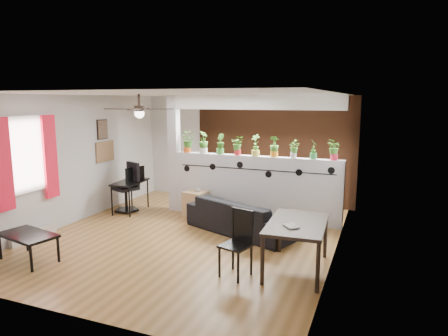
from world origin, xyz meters
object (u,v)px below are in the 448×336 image
(potted_plant_6, at_px, (294,148))
(potted_plant_7, at_px, (314,149))
(potted_plant_3, at_px, (238,145))
(computer_desk, at_px, (130,184))
(potted_plant_0, at_px, (187,141))
(potted_plant_1, at_px, (203,142))
(cup, at_px, (198,190))
(folding_chair, at_px, (239,237))
(ceiling_fan, at_px, (139,110))
(dining_table, at_px, (297,227))
(office_chair, at_px, (128,191))
(potted_plant_2, at_px, (220,143))
(potted_plant_5, at_px, (274,146))
(sofa, at_px, (242,216))
(coffee_table, at_px, (28,237))
(cube_shelf, at_px, (196,204))
(potted_plant_8, at_px, (334,149))
(potted_plant_4, at_px, (256,144))

(potted_plant_6, relative_size, potted_plant_7, 0.94)
(potted_plant_3, relative_size, computer_desk, 0.40)
(potted_plant_0, xyz_separation_m, potted_plant_3, (1.19, 0.00, -0.03))
(potted_plant_0, height_order, potted_plant_1, potted_plant_1)
(potted_plant_0, height_order, cup, potted_plant_0)
(cup, relative_size, folding_chair, 0.12)
(ceiling_fan, relative_size, dining_table, 0.86)
(potted_plant_0, distance_m, office_chair, 1.75)
(potted_plant_1, height_order, potted_plant_2, potted_plant_1)
(potted_plant_5, height_order, potted_plant_7, potted_plant_5)
(potted_plant_0, height_order, folding_chair, potted_plant_0)
(computer_desk, bearing_deg, potted_plant_7, 6.89)
(potted_plant_3, bearing_deg, cup, -156.43)
(cup, bearing_deg, sofa, -25.62)
(potted_plant_3, relative_size, coffee_table, 0.39)
(potted_plant_5, xyz_separation_m, cube_shelf, (-1.62, -0.34, -1.30))
(potted_plant_5, height_order, potted_plant_8, potted_plant_5)
(ceiling_fan, height_order, cube_shelf, ceiling_fan)
(sofa, relative_size, cup, 18.02)
(potted_plant_5, bearing_deg, potted_plant_4, 180.00)
(sofa, bearing_deg, computer_desk, 12.71)
(potted_plant_2, distance_m, potted_plant_6, 1.58)
(potted_plant_5, bearing_deg, ceiling_fan, -137.94)
(computer_desk, relative_size, folding_chair, 1.05)
(potted_plant_6, relative_size, sofa, 0.17)
(potted_plant_0, height_order, cube_shelf, potted_plant_0)
(potted_plant_1, bearing_deg, potted_plant_5, 0.00)
(potted_plant_4, height_order, dining_table, potted_plant_4)
(potted_plant_4, relative_size, folding_chair, 0.47)
(potted_plant_2, bearing_deg, potted_plant_8, -0.00)
(potted_plant_7, bearing_deg, potted_plant_6, 180.00)
(potted_plant_7, bearing_deg, dining_table, -86.03)
(sofa, xyz_separation_m, computer_desk, (-2.81, 0.43, 0.32))
(computer_desk, bearing_deg, coffee_table, -86.89)
(potted_plant_7, height_order, cup, potted_plant_7)
(office_chair, bearing_deg, potted_plant_7, 7.02)
(dining_table, bearing_deg, potted_plant_4, 120.75)
(potted_plant_3, bearing_deg, cube_shelf, -157.71)
(folding_chair, bearing_deg, potted_plant_4, 102.55)
(coffee_table, bearing_deg, folding_chair, 13.08)
(potted_plant_2, xyz_separation_m, sofa, (0.81, -0.91, -1.28))
(cube_shelf, bearing_deg, potted_plant_5, 21.20)
(potted_plant_1, distance_m, potted_plant_8, 2.77)
(potted_plant_5, relative_size, potted_plant_8, 1.06)
(ceiling_fan, distance_m, cube_shelf, 2.53)
(potted_plant_3, xyz_separation_m, coffee_table, (-2.23, -3.46, -1.17))
(potted_plant_0, relative_size, coffee_table, 0.45)
(computer_desk, relative_size, dining_table, 0.73)
(potted_plant_8, distance_m, sofa, 2.20)
(potted_plant_8, distance_m, dining_table, 2.44)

